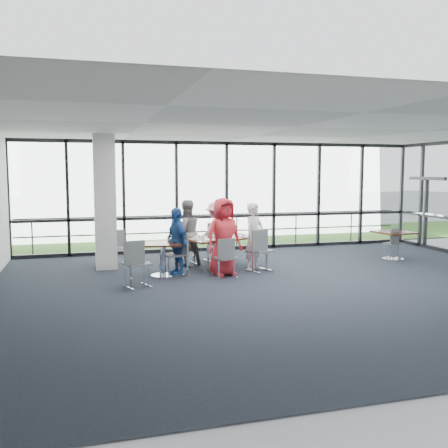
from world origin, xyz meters
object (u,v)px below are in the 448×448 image
object	(u,v)px
side_table_left	(163,249)
diner_far_right	(216,232)
diner_near_right	(254,237)
chair_main_fl	(187,247)
diner_far_left	(186,233)
diner_near_left	(224,237)
chair_spare_r	(393,244)
chair_main_nr	(260,251)
diner_end	(177,241)
chair_spare_lb	(117,248)
structural_column	(105,202)
chair_main_fr	(215,243)
chair_main_nl	(226,258)
main_table	(221,243)
side_table_right	(394,236)
chair_spare_la	(137,264)
chair_main_end	(173,255)

from	to	relation	value
side_table_left	diner_far_right	world-z (taller)	diner_far_right
side_table_left	diner_far_right	xyz separation A→B (m)	(1.62, 1.47, 0.16)
diner_near_right	chair_main_fl	distance (m)	1.86
diner_far_left	diner_near_left	bearing A→B (deg)	101.27
diner_near_left	chair_spare_r	xyz separation A→B (m)	(4.92, 0.79, -0.46)
chair_main_nr	diner_end	bearing A→B (deg)	153.82
chair_spare_lb	diner_end	bearing A→B (deg)	123.00
chair_spare_r	chair_main_nr	bearing A→B (deg)	165.58
diner_near_left	structural_column	bearing A→B (deg)	133.35
chair_main_fl	chair_main_fr	distance (m)	0.84
diner_near_right	chair_main_nl	xyz separation A→B (m)	(-0.87, -0.59, -0.37)
diner_end	chair_main_nr	size ratio (longest dim) A/B	1.56
main_table	diner_near_left	xyz separation A→B (m)	(-0.17, -0.86, 0.26)
diner_far_left	chair_main_nr	size ratio (longest dim) A/B	1.66
side_table_right	chair_main_nr	bearing A→B (deg)	-172.20
side_table_left	diner_end	world-z (taller)	diner_end
side_table_left	diner_near_left	xyz separation A→B (m)	(1.32, -0.27, 0.26)
chair_spare_lb	chair_main_fl	bearing A→B (deg)	163.96
main_table	chair_spare_lb	size ratio (longest dim) A/B	2.41
diner_near_left	chair_main_nr	world-z (taller)	diner_near_left
chair_spare_la	side_table_right	bearing A→B (deg)	-8.05
structural_column	chair_main_fl	bearing A→B (deg)	0.39
side_table_right	chair_spare_r	size ratio (longest dim) A/B	1.19
side_table_left	side_table_right	xyz separation A→B (m)	(6.21, 0.45, 0.02)
diner_end	chair_main_end	size ratio (longest dim) A/B	1.64
side_table_left	chair_main_end	size ratio (longest dim) A/B	0.95
main_table	chair_main_nr	size ratio (longest dim) A/B	2.06
diner_near_left	chair_main_nl	bearing A→B (deg)	-109.44
chair_main_fr	chair_spare_lb	xyz separation A→B (m)	(-2.50, 0.09, -0.06)
diner_near_right	chair_main_nl	world-z (taller)	diner_near_right
chair_main_nl	chair_main_fl	xyz separation A→B (m)	(-0.51, 1.79, 0.01)
main_table	diner_near_left	bearing A→B (deg)	-122.31
diner_near_left	chair_main_nl	size ratio (longest dim) A/B	2.04
chair_main_fr	main_table	bearing A→B (deg)	67.24
diner_near_right	chair_main_fr	bearing A→B (deg)	78.30
chair_spare_lb	diner_far_left	bearing A→B (deg)	158.88
diner_near_left	diner_far_right	bearing A→B (deg)	65.44
diner_far_left	chair_spare_lb	xyz separation A→B (m)	(-1.66, 0.48, -0.39)
diner_far_right	chair_main_fr	world-z (taller)	diner_far_right
chair_main_nl	main_table	bearing A→B (deg)	69.60
diner_far_right	chair_spare_lb	world-z (taller)	diner_far_right
main_table	chair_main_nr	world-z (taller)	chair_main_nr
diner_near_left	diner_near_right	distance (m)	0.93
structural_column	diner_near_left	distance (m)	3.03
side_table_left	chair_spare_lb	distance (m)	1.88
chair_main_nr	chair_main_end	bearing A→B (deg)	154.70
diner_near_right	side_table_right	bearing A→B (deg)	-28.53
diner_end	diner_far_left	bearing A→B (deg)	143.11
side_table_left	chair_spare_lb	bearing A→B (deg)	118.99
chair_main_fl	main_table	bearing A→B (deg)	126.94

